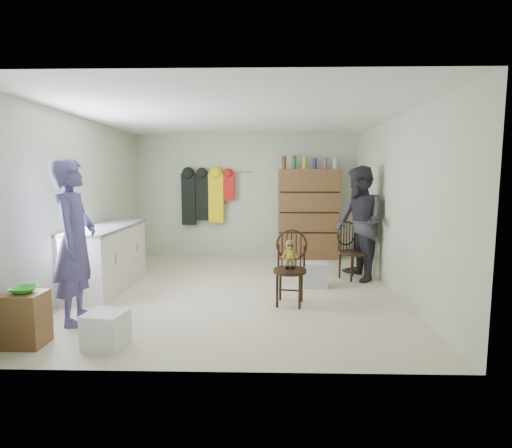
{
  "coord_description": "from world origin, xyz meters",
  "views": [
    {
      "loc": [
        0.4,
        -5.72,
        1.66
      ],
      "look_at": [
        0.25,
        0.2,
        0.95
      ],
      "focal_mm": 28.0,
      "sensor_mm": 36.0,
      "label": 1
    }
  ],
  "objects_px": {
    "chair_front": "(290,262)",
    "counter": "(107,257)",
    "dresser": "(308,214)",
    "chair_far": "(350,248)"
  },
  "relations": [
    {
      "from": "chair_front",
      "to": "dresser",
      "type": "bearing_deg",
      "value": 89.46
    },
    {
      "from": "counter",
      "to": "chair_far",
      "type": "xyz_separation_m",
      "value": [
        3.72,
        0.69,
        0.03
      ]
    },
    {
      "from": "counter",
      "to": "chair_front",
      "type": "height_order",
      "value": "chair_front"
    },
    {
      "from": "counter",
      "to": "chair_far",
      "type": "height_order",
      "value": "counter"
    },
    {
      "from": "counter",
      "to": "chair_front",
      "type": "distance_m",
      "value": 2.74
    },
    {
      "from": "counter",
      "to": "dresser",
      "type": "bearing_deg",
      "value": 35.69
    },
    {
      "from": "chair_front",
      "to": "counter",
      "type": "bearing_deg",
      "value": 176.45
    },
    {
      "from": "counter",
      "to": "dresser",
      "type": "height_order",
      "value": "dresser"
    },
    {
      "from": "dresser",
      "to": "counter",
      "type": "bearing_deg",
      "value": -144.31
    },
    {
      "from": "chair_far",
      "to": "counter",
      "type": "bearing_deg",
      "value": 161.51
    }
  ]
}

